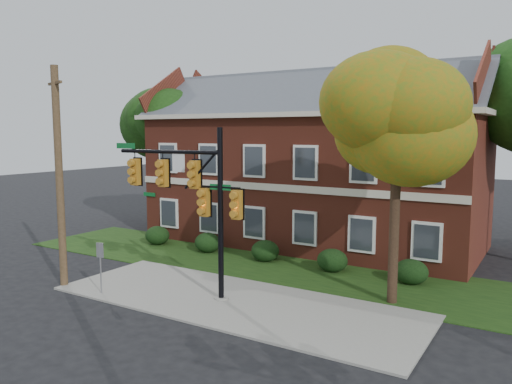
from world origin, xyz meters
The scene contains 15 objects.
ground centered at (0.00, 0.00, 0.00)m, with size 120.00×120.00×0.00m, color black.
sidewalk centered at (0.00, 1.00, 0.04)m, with size 14.00×5.00×0.08m, color gray.
grass_strip centered at (0.00, 6.00, 0.02)m, with size 30.00×6.00×0.04m, color #193811.
apartment_building centered at (-2.00, 11.95, 4.99)m, with size 18.80×8.80×9.74m.
hedge_far_left centered at (-9.00, 6.70, 0.53)m, with size 1.40×1.26×1.05m, color black.
hedge_left centered at (-5.50, 6.70, 0.53)m, with size 1.40×1.26×1.05m, color black.
hedge_center centered at (-2.00, 6.70, 0.53)m, with size 1.40×1.26×1.05m, color black.
hedge_right centered at (1.50, 6.70, 0.53)m, with size 1.40×1.26×1.05m, color black.
hedge_far_right centered at (5.00, 6.70, 0.53)m, with size 1.40×1.26×1.05m, color black.
tree_near_right centered at (5.22, 3.87, 6.67)m, with size 4.50×4.25×8.58m.
tree_left_rear centered at (-11.73, 10.84, 6.68)m, with size 5.40×5.10×8.88m.
tree_far_rear centered at (-0.66, 19.79, 8.84)m, with size 6.84×6.46×11.52m.
traffic_signal centered at (-1.64, 0.81, 3.99)m, with size 5.76×0.69×6.44m.
utility_pole centered at (-7.00, -1.00, 4.49)m, with size 1.34×0.53×8.85m.
sign_post centered at (-4.87, -0.94, 1.39)m, with size 0.30×0.11×2.05m.
Camera 1 is at (10.00, -13.76, 6.25)m, focal length 35.00 mm.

